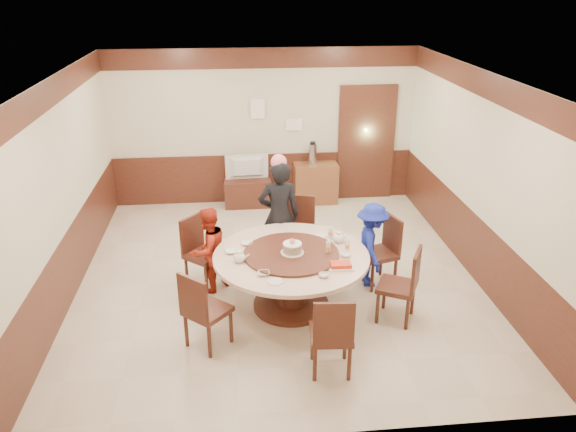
{
  "coord_description": "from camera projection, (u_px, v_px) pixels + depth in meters",
  "views": [
    {
      "loc": [
        -0.56,
        -6.94,
        3.94
      ],
      "look_at": [
        0.1,
        -0.39,
        1.1
      ],
      "focal_mm": 35.0,
      "sensor_mm": 36.0,
      "label": 1
    }
  ],
  "objects": [
    {
      "name": "chair_1",
      "position": [
        299.0,
        242.0,
        8.31
      ],
      "size": [
        0.54,
        0.55,
        0.97
      ],
      "rotation": [
        0.0,
        0.0,
        2.88
      ],
      "color": "#451F15",
      "rests_on": "ground"
    },
    {
      "name": "bowl_3",
      "position": [
        346.0,
        255.0,
        6.89
      ],
      "size": [
        0.13,
        0.13,
        0.04
      ],
      "primitive_type": "imported",
      "color": "white",
      "rests_on": "banquet_table"
    },
    {
      "name": "bowl_1",
      "position": [
        324.0,
        275.0,
        6.43
      ],
      "size": [
        0.12,
        0.12,
        0.04
      ],
      "primitive_type": "imported",
      "color": "white",
      "rests_on": "banquet_table"
    },
    {
      "name": "saucer_far",
      "position": [
        321.0,
        235.0,
        7.45
      ],
      "size": [
        0.18,
        0.18,
        0.01
      ],
      "primitive_type": "cylinder",
      "color": "white",
      "rests_on": "banquet_table"
    },
    {
      "name": "person_red",
      "position": [
        209.0,
        250.0,
        7.42
      ],
      "size": [
        0.72,
        0.72,
        1.18
      ],
      "primitive_type": "imported",
      "rotation": [
        0.0,
        0.0,
        3.91
      ],
      "color": "#AD2917",
      "rests_on": "ground"
    },
    {
      "name": "room",
      "position": [
        278.0,
        206.0,
        7.54
      ],
      "size": [
        6.0,
        6.04,
        2.84
      ],
      "color": "beige",
      "rests_on": "ground"
    },
    {
      "name": "bottle_2",
      "position": [
        331.0,
        233.0,
        7.35
      ],
      "size": [
        0.06,
        0.06,
        0.16
      ],
      "primitive_type": "cylinder",
      "color": "white",
      "rests_on": "banquet_table"
    },
    {
      "name": "tv_stand",
      "position": [
        248.0,
        192.0,
        10.34
      ],
      "size": [
        0.85,
        0.45,
        0.5
      ],
      "primitive_type": "cube",
      "color": "#451F15",
      "rests_on": "ground"
    },
    {
      "name": "teapot_right",
      "position": [
        339.0,
        238.0,
        7.25
      ],
      "size": [
        0.17,
        0.15,
        0.13
      ],
      "primitive_type": "ellipsoid",
      "color": "white",
      "rests_on": "banquet_table"
    },
    {
      "name": "chair_4",
      "position": [
        331.0,
        347.0,
        5.95
      ],
      "size": [
        0.47,
        0.48,
        0.97
      ],
      "rotation": [
        0.0,
        0.0,
        6.21
      ],
      "color": "#451F15",
      "rests_on": "ground"
    },
    {
      "name": "bowl_2",
      "position": [
        264.0,
        273.0,
        6.48
      ],
      "size": [
        0.14,
        0.14,
        0.03
      ],
      "primitive_type": "imported",
      "color": "white",
      "rests_on": "banquet_table"
    },
    {
      "name": "person_blue",
      "position": [
        372.0,
        245.0,
        7.56
      ],
      "size": [
        0.49,
        0.79,
        1.18
      ],
      "primitive_type": "imported",
      "rotation": [
        0.0,
        0.0,
        1.51
      ],
      "color": "#18279C",
      "rests_on": "ground"
    },
    {
      "name": "chair_5",
      "position": [
        398.0,
        297.0,
        6.87
      ],
      "size": [
        0.6,
        0.59,
        0.97
      ],
      "rotation": [
        0.0,
        0.0,
        7.37
      ],
      "color": "#451F15",
      "rests_on": "ground"
    },
    {
      "name": "teapot_left",
      "position": [
        239.0,
        257.0,
        6.75
      ],
      "size": [
        0.17,
        0.15,
        0.13
      ],
      "primitive_type": "ellipsoid",
      "color": "white",
      "rests_on": "banquet_table"
    },
    {
      "name": "thermos",
      "position": [
        313.0,
        154.0,
        10.2
      ],
      "size": [
        0.15,
        0.15,
        0.38
      ],
      "primitive_type": "cylinder",
      "color": "silver",
      "rests_on": "side_cabinet"
    },
    {
      "name": "shrimp_platter",
      "position": [
        341.0,
        265.0,
        6.63
      ],
      "size": [
        0.3,
        0.2,
        0.06
      ],
      "color": "white",
      "rests_on": "banquet_table"
    },
    {
      "name": "chair_3",
      "position": [
        207.0,
        322.0,
        6.37
      ],
      "size": [
        0.62,
        0.62,
        0.97
      ],
      "rotation": [
        0.0,
        0.0,
        5.55
      ],
      "color": "#451F15",
      "rests_on": "ground"
    },
    {
      "name": "chair_2",
      "position": [
        204.0,
        264.0,
        7.66
      ],
      "size": [
        0.62,
        0.62,
        0.97
      ],
      "rotation": [
        0.0,
        0.0,
        4.0
      ],
      "color": "#451F15",
      "rests_on": "ground"
    },
    {
      "name": "side_cabinet",
      "position": [
        316.0,
        183.0,
        10.43
      ],
      "size": [
        0.8,
        0.4,
        0.75
      ],
      "primitive_type": "cube",
      "color": "brown",
      "rests_on": "ground"
    },
    {
      "name": "television",
      "position": [
        247.0,
        168.0,
        10.15
      ],
      "size": [
        0.79,
        0.16,
        0.45
      ],
      "primitive_type": "imported",
      "rotation": [
        0.0,
        0.0,
        3.21
      ],
      "color": "gray",
      "rests_on": "tv_stand"
    },
    {
      "name": "notice_left",
      "position": [
        258.0,
        109.0,
        9.95
      ],
      "size": [
        0.25,
        0.0,
        0.35
      ],
      "primitive_type": "cube",
      "color": "white",
      "rests_on": "room"
    },
    {
      "name": "chair_0",
      "position": [
        379.0,
        263.0,
        7.68
      ],
      "size": [
        0.56,
        0.55,
        0.97
      ],
      "rotation": [
        0.0,
        0.0,
        1.87
      ],
      "color": "#451F15",
      "rests_on": "ground"
    },
    {
      "name": "banquet_table",
      "position": [
        291.0,
        270.0,
        7.03
      ],
      "size": [
        1.94,
        1.94,
        0.78
      ],
      "color": "#451F15",
      "rests_on": "ground"
    },
    {
      "name": "bowl_0",
      "position": [
        247.0,
        243.0,
        7.2
      ],
      "size": [
        0.14,
        0.14,
        0.04
      ],
      "primitive_type": "imported",
      "color": "white",
      "rests_on": "banquet_table"
    },
    {
      "name": "birthday_cake",
      "position": [
        292.0,
        248.0,
        6.9
      ],
      "size": [
        0.29,
        0.29,
        0.2
      ],
      "color": "white",
      "rests_on": "banquet_table"
    },
    {
      "name": "notice_right",
      "position": [
        294.0,
        125.0,
        10.13
      ],
      "size": [
        0.3,
        0.0,
        0.22
      ],
      "primitive_type": "cube",
      "color": "white",
      "rests_on": "room"
    },
    {
      "name": "bowl_4",
      "position": [
        231.0,
        251.0,
        6.99
      ],
      "size": [
        0.15,
        0.15,
        0.04
      ],
      "primitive_type": "imported",
      "color": "white",
      "rests_on": "banquet_table"
    },
    {
      "name": "bottle_0",
      "position": [
        328.0,
        248.0,
        6.95
      ],
      "size": [
        0.06,
        0.06,
        0.16
      ],
      "primitive_type": "cylinder",
      "color": "white",
      "rests_on": "banquet_table"
    },
    {
      "name": "saucer_near",
      "position": [
        275.0,
        281.0,
        6.33
      ],
      "size": [
        0.18,
        0.18,
        0.01
      ],
      "primitive_type": "cylinder",
      "color": "white",
      "rests_on": "banquet_table"
    },
    {
      "name": "bottle_1",
      "position": [
        347.0,
        245.0,
        7.01
      ],
      "size": [
        0.06,
        0.06,
        0.16
      ],
      "primitive_type": "cylinder",
      "color": "white",
      "rests_on": "banquet_table"
    },
    {
      "name": "person_standing",
      "position": [
        279.0,
        216.0,
        7.92
      ],
      "size": [
        0.61,
        0.41,
        1.62
      ],
      "primitive_type": "imported",
      "rotation": [
        0.0,
        0.0,
        3.18
      ],
      "color": "black",
      "rests_on": "ground"
    }
  ]
}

